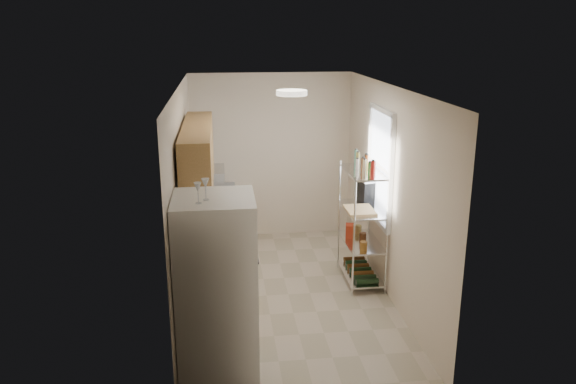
# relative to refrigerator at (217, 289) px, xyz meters

# --- Properties ---
(room) EXTENTS (2.52, 4.42, 2.62)m
(room) POSITION_rel_refrigerator_xyz_m (0.87, 1.58, 0.40)
(room) COLOR #BFB09B
(room) RESTS_ON ground
(counter_run) EXTENTS (0.63, 3.51, 0.90)m
(counter_run) POSITION_rel_refrigerator_xyz_m (-0.05, 2.02, -0.44)
(counter_run) COLOR #B17F4B
(counter_run) RESTS_ON ground
(upper_cabinets) EXTENTS (0.33, 2.20, 0.72)m
(upper_cabinets) POSITION_rel_refrigerator_xyz_m (-0.18, 1.68, 0.91)
(upper_cabinets) COLOR #B17F4B
(upper_cabinets) RESTS_ON room
(range_hood) EXTENTS (0.50, 0.60, 0.12)m
(range_hood) POSITION_rel_refrigerator_xyz_m (-0.13, 2.48, 0.49)
(range_hood) COLOR #B7BABC
(range_hood) RESTS_ON room
(window) EXTENTS (0.06, 1.00, 1.46)m
(window) POSITION_rel_refrigerator_xyz_m (2.10, 1.93, 0.65)
(window) COLOR white
(window) RESTS_ON room
(bakers_rack) EXTENTS (0.45, 0.90, 1.73)m
(bakers_rack) POSITION_rel_refrigerator_xyz_m (1.88, 1.87, 0.21)
(bakers_rack) COLOR silver
(bakers_rack) RESTS_ON ground
(ceiling_dome) EXTENTS (0.34, 0.34, 0.05)m
(ceiling_dome) POSITION_rel_refrigerator_xyz_m (0.87, 1.28, 1.67)
(ceiling_dome) COLOR white
(ceiling_dome) RESTS_ON room
(refrigerator) EXTENTS (0.74, 0.74, 1.80)m
(refrigerator) POSITION_rel_refrigerator_xyz_m (0.00, 0.00, 0.00)
(refrigerator) COLOR white
(refrigerator) RESTS_ON ground
(wine_glass_a) EXTENTS (0.07, 0.07, 0.19)m
(wine_glass_a) POSITION_rel_refrigerator_xyz_m (-0.06, -0.07, 0.99)
(wine_glass_a) COLOR silver
(wine_glass_a) RESTS_ON refrigerator
(wine_glass_b) EXTENTS (0.07, 0.07, 0.19)m
(wine_glass_b) POSITION_rel_refrigerator_xyz_m (-0.12, -0.17, 0.99)
(wine_glass_b) COLOR silver
(wine_glass_b) RESTS_ON refrigerator
(rice_cooker) EXTENTS (0.24, 0.24, 0.19)m
(rice_cooker) POSITION_rel_refrigerator_xyz_m (-0.14, 2.07, 0.10)
(rice_cooker) COLOR white
(rice_cooker) RESTS_ON counter_run
(frying_pan_large) EXTENTS (0.33, 0.33, 0.05)m
(frying_pan_large) POSITION_rel_refrigerator_xyz_m (-0.16, 2.19, 0.03)
(frying_pan_large) COLOR black
(frying_pan_large) RESTS_ON counter_run
(frying_pan_small) EXTENTS (0.24, 0.24, 0.05)m
(frying_pan_small) POSITION_rel_refrigerator_xyz_m (0.01, 2.83, 0.03)
(frying_pan_small) COLOR black
(frying_pan_small) RESTS_ON counter_run
(cutting_board) EXTENTS (0.35, 0.45, 0.03)m
(cutting_board) POSITION_rel_refrigerator_xyz_m (1.81, 1.76, 0.13)
(cutting_board) COLOR tan
(cutting_board) RESTS_ON bakers_rack
(espresso_machine) EXTENTS (0.20, 0.27, 0.29)m
(espresso_machine) POSITION_rel_refrigerator_xyz_m (2.00, 2.21, 0.26)
(espresso_machine) COLOR black
(espresso_machine) RESTS_ON bakers_rack
(storage_bag) EXTENTS (0.14, 0.18, 0.18)m
(storage_bag) POSITION_rel_refrigerator_xyz_m (1.75, 2.04, -0.25)
(storage_bag) COLOR #AF2F15
(storage_bag) RESTS_ON bakers_rack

